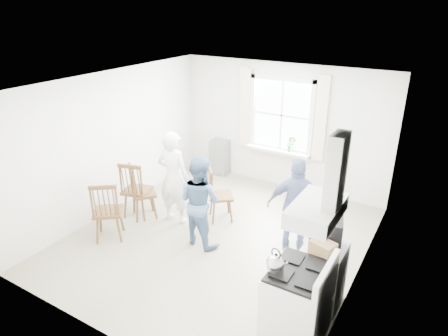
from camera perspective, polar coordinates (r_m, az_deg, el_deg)
room_shell at (r=6.25m, az=-0.88°, el=0.15°), size 4.62×5.12×2.64m
window_assembly at (r=8.26m, az=8.14°, el=6.84°), size 1.88×0.24×1.70m
range_hood at (r=4.10m, az=13.96°, el=-4.14°), size 0.45×0.76×0.94m
shelf_unit at (r=9.11m, az=-0.63°, el=1.55°), size 0.40×0.30×0.80m
gas_stove at (r=4.93m, az=10.46°, el=-18.55°), size 0.68×0.76×1.12m
kettle at (r=4.54m, az=7.36°, el=-13.34°), size 0.21×0.21×0.29m
low_cabinet at (r=5.46m, az=13.89°, el=-14.63°), size 0.50×0.55×0.90m
stereo_stack at (r=5.16m, az=14.35°, el=-8.72°), size 0.46×0.44×0.35m
cardboard_box at (r=4.97m, az=13.92°, el=-11.11°), size 0.33×0.28×0.18m
windsor_chair_a at (r=7.31m, az=-12.83°, el=-2.35°), size 0.57×0.56×1.10m
windsor_chair_b at (r=7.34m, az=-12.38°, el=-2.56°), size 0.60×0.60×1.03m
windsor_chair_c at (r=6.73m, az=-16.54°, el=-5.26°), size 0.62×0.62×1.07m
person_left at (r=7.03m, az=-7.22°, el=-1.36°), size 0.66×0.66×1.70m
person_mid at (r=6.39m, az=-3.48°, el=-4.77°), size 0.83×0.83×1.51m
person_right at (r=6.28m, az=10.34°, el=-5.35°), size 1.17×1.17×1.56m
potted_plant at (r=8.22m, az=9.56°, el=3.44°), size 0.19×0.19×0.35m
windsor_chair_d at (r=7.11m, az=-1.33°, el=-2.93°), size 0.59×0.59×1.02m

